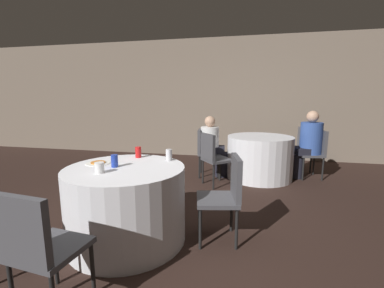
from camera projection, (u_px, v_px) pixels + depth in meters
ground_plane at (143, 243)px, 2.54m from camera, size 16.00×16.00×0.00m
wall_back at (207, 99)px, 6.18m from camera, size 16.00×0.06×2.80m
table_near at (127, 204)px, 2.54m from camera, size 1.16×1.16×0.75m
table_far at (259, 157)px, 4.58m from camera, size 1.14×1.14×0.75m
chair_near_east at (227, 191)px, 2.51m from camera, size 0.48×0.47×0.86m
chair_near_south at (38, 243)px, 1.60m from camera, size 0.44×0.44×0.86m
chair_near_southwest at (3, 211)px, 2.06m from camera, size 0.56×0.56×0.86m
chair_far_east at (315, 149)px, 4.55m from camera, size 0.48×0.47×0.86m
chair_far_west at (205, 148)px, 4.67m from camera, size 0.44×0.44×0.86m
chair_far_southwest at (212, 155)px, 4.12m from camera, size 0.56×0.56×0.86m
chair_far_northeast at (302, 146)px, 4.93m from camera, size 0.56×0.56×0.86m
person_blue_shirt at (307, 144)px, 4.53m from camera, size 0.52×0.41×1.20m
person_white_shirt at (214, 146)px, 4.64m from camera, size 0.50×0.34×1.10m
pizza_plate_near at (98, 163)px, 2.62m from camera, size 0.24×0.24×0.02m
soda_can_silver at (169, 155)px, 2.74m from camera, size 0.07×0.07×0.12m
soda_can_red at (138, 152)px, 2.88m from camera, size 0.07×0.07×0.12m
soda_can_blue at (114, 161)px, 2.47m from camera, size 0.07×0.07×0.12m
cup_near at (99, 168)px, 2.27m from camera, size 0.08×0.08×0.10m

